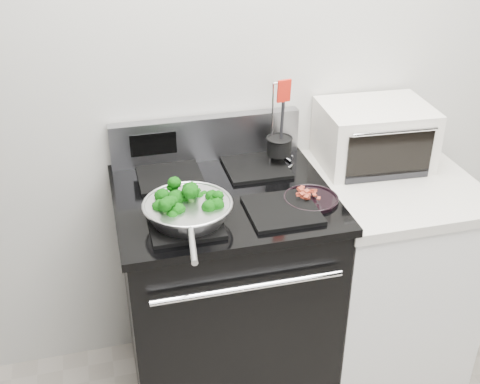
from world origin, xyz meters
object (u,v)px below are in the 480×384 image
object	(u,v)px
utensil_holder	(279,150)
gas_range	(225,293)
skillet	(188,210)
bacon_plate	(311,196)
toaster_oven	(374,135)

from	to	relation	value
utensil_holder	gas_range	bearing A→B (deg)	-156.60
skillet	utensil_holder	size ratio (longest dim) A/B	1.34
gas_range	utensil_holder	bearing A→B (deg)	32.94
utensil_holder	skillet	bearing A→B (deg)	-151.05
skillet	utensil_holder	bearing A→B (deg)	44.86
skillet	bacon_plate	xyz separation A→B (m)	(0.45, 0.04, -0.03)
bacon_plate	gas_range	bearing A→B (deg)	157.09
gas_range	skillet	bearing A→B (deg)	-133.71
bacon_plate	skillet	bearing A→B (deg)	-174.96
gas_range	bacon_plate	world-z (taller)	gas_range
skillet	gas_range	bearing A→B (deg)	52.66
utensil_holder	toaster_oven	size ratio (longest dim) A/B	0.80
utensil_holder	toaster_oven	distance (m)	0.40
bacon_plate	toaster_oven	world-z (taller)	toaster_oven
gas_range	utensil_holder	xyz separation A→B (m)	(0.27, 0.17, 0.53)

